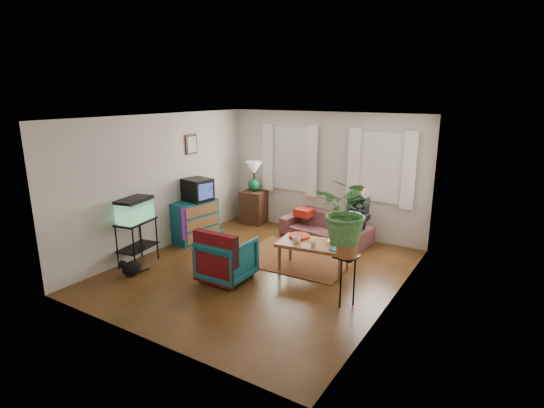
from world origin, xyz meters
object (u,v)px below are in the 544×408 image
Objects in this scene: plant_stand at (345,280)px; sofa at (325,223)px; coffee_table at (314,257)px; side_table at (254,207)px; armchair at (227,257)px; aquarium_stand at (138,243)px; dresser at (195,221)px.

sofa is at bearing 120.67° from plant_stand.
plant_stand reaches higher than coffee_table.
side_table is 0.97× the size of armchair.
aquarium_stand reaches higher than sofa.
side_table is at bearing -178.96° from sofa.
aquarium_stand reaches higher than plant_stand.
sofa is 1.56× the size of coffee_table.
aquarium_stand reaches higher than armchair.
plant_stand is (3.70, -0.95, -0.05)m from dresser.
dresser is at bearing 165.64° from plant_stand.
coffee_table is (2.43, -1.78, -0.13)m from side_table.
aquarium_stand is 1.77m from armchair.
sofa is 2.67m from armchair.
armchair is (1.74, 0.33, -0.01)m from aquarium_stand.
plant_stand reaches higher than sofa.
plant_stand is at bearing -51.59° from sofa.
armchair is at bearing -173.86° from plant_stand.
coffee_table is (2.77, -0.09, -0.17)m from dresser.
aquarium_stand is (-0.35, -3.18, 0.02)m from side_table.
armchair is 1.98m from plant_stand.
aquarium_stand is 0.66× the size of coffee_table.
dresser reaches higher than plant_stand.
coffee_table is (0.50, -1.55, -0.12)m from sofa.
coffee_table is at bearing 137.32° from plant_stand.
dresser is 3.82m from plant_stand.
side_table is at bearing 136.11° from coffee_table.
dresser is at bearing -34.83° from armchair.
plant_stand is (0.92, -0.85, 0.12)m from coffee_table.
side_table reaches higher than sofa.
dresser is 2.08m from armchair.
sofa is 2.53× the size of plant_stand.
armchair is at bearing -93.96° from sofa.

